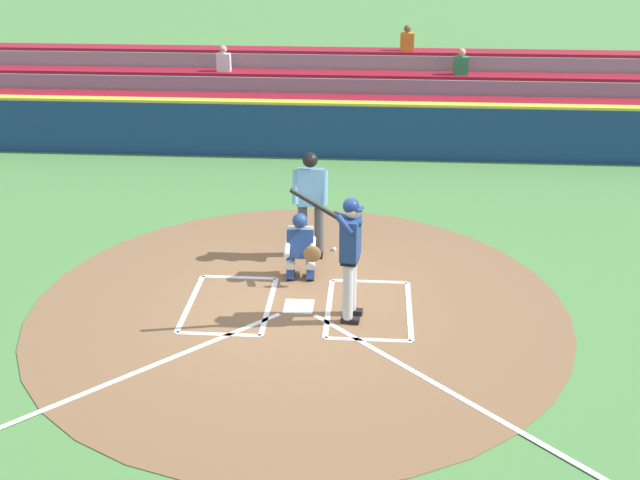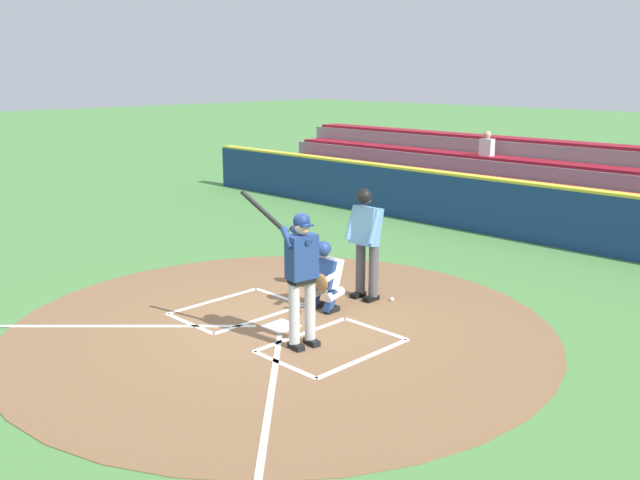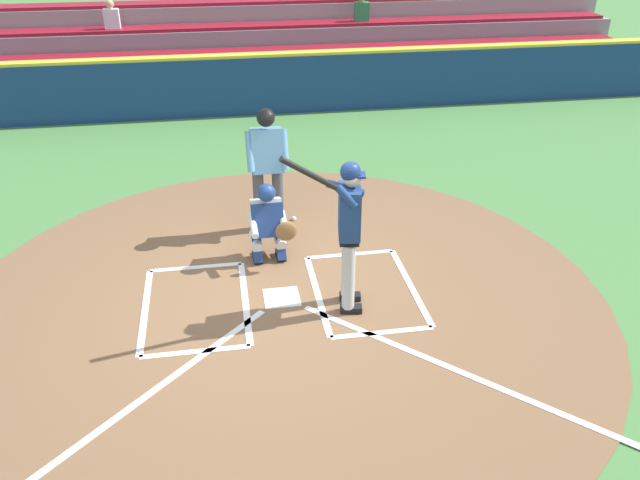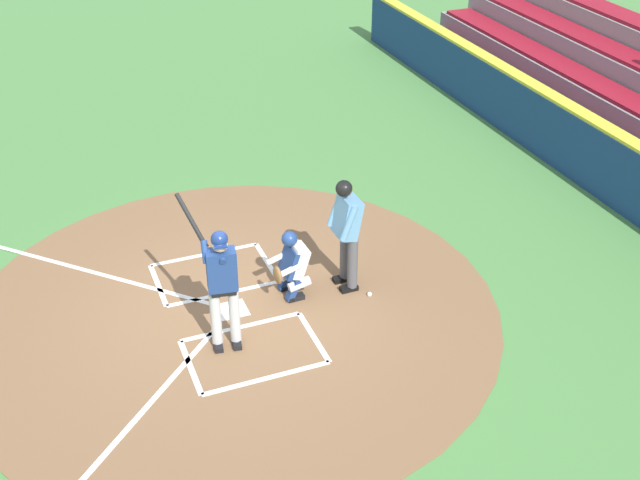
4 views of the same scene
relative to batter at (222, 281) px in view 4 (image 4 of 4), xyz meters
The scene contains 7 objects.
ground_plane 1.37m from the batter, 22.12° to the right, with size 120.00×120.00×0.00m, color #4C8442.
dirt_circle 1.36m from the batter, 22.12° to the right, with size 8.00×8.00×0.01m, color brown.
home_plate_and_chalk 1.44m from the batter, 37.14° to the left, with size 7.93×4.91×0.01m.
batter is the anchor object (origin of this frame).
catcher 1.59m from the batter, 57.73° to the right, with size 0.60×0.60×1.13m.
plate_umpire 2.26m from the batter, 71.31° to the right, with size 0.58×0.41×1.86m.
baseball 2.62m from the batter, 81.92° to the right, with size 0.07×0.07×0.07m, color white.
Camera 4 is at (-9.65, 2.39, 7.30)m, focal length 45.76 mm.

